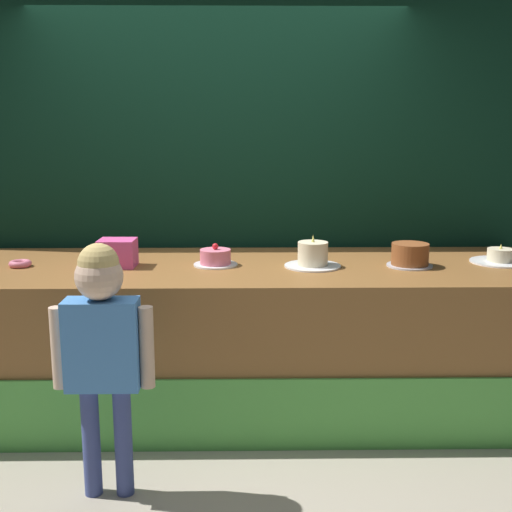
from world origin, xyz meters
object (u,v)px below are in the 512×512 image
object	(u,v)px
pink_box	(117,253)
cake_right	(410,255)
cake_left	(215,258)
donut	(20,264)
child_figure	(102,336)
cake_far_right	(500,258)
cake_center	(313,256)

from	to	relation	value
pink_box	cake_right	size ratio (longest dim) A/B	0.79
cake_right	cake_left	bearing A→B (deg)	177.81
pink_box	donut	world-z (taller)	pink_box
child_figure	pink_box	xyz separation A→B (m)	(-0.11, 0.95, 0.20)
pink_box	cake_far_right	size ratio (longest dim) A/B	0.60
donut	cake_far_right	distance (m)	2.91
cake_far_right	cake_right	bearing A→B (deg)	-170.68
cake_left	cake_center	world-z (taller)	cake_center
cake_left	cake_center	size ratio (longest dim) A/B	0.78
cake_left	cake_far_right	distance (m)	1.75
cake_center	cake_right	size ratio (longest dim) A/B	1.24
cake_right	cake_far_right	world-z (taller)	cake_right
cake_right	child_figure	bearing A→B (deg)	-150.40
donut	cake_center	distance (m)	1.75
cake_right	cake_far_right	bearing A→B (deg)	9.32
donut	cake_right	bearing A→B (deg)	-0.54
child_figure	donut	size ratio (longest dim) A/B	9.25
donut	cake_right	distance (m)	2.33
child_figure	cake_right	distance (m)	1.89
child_figure	donut	bearing A→B (deg)	126.02
donut	cake_center	xyz separation A→B (m)	(1.74, -0.02, 0.05)
pink_box	cake_right	bearing A→B (deg)	-0.71
cake_center	cake_far_right	world-z (taller)	cake_center
pink_box	cake_center	bearing A→B (deg)	-1.11
pink_box	donut	xyz separation A→B (m)	(-0.58, 0.00, -0.06)
child_figure	cake_right	bearing A→B (deg)	29.60
cake_center	cake_right	distance (m)	0.58
cake_center	cake_far_right	xyz separation A→B (m)	(1.16, 0.10, -0.03)
pink_box	cake_center	distance (m)	1.16
child_figure	pink_box	world-z (taller)	child_figure
pink_box	cake_far_right	world-z (taller)	pink_box
donut	pink_box	bearing A→B (deg)	-0.01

